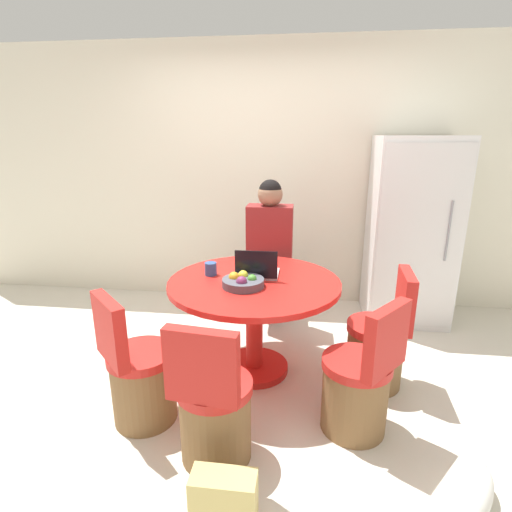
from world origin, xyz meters
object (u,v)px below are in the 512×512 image
refrigerator (411,232)px  chair_near_camera (214,413)px  dining_table (254,302)px  person_seated (270,246)px  chair_right_side (378,347)px  cat (473,497)px  fruit_bowl (242,282)px  handbag (224,499)px  chair_near_right_corner (358,388)px  chair_near_left_corner (140,379)px  laptop (258,271)px

refrigerator → chair_near_camera: refrigerator is taller
dining_table → person_seated: 0.86m
refrigerator → chair_right_side: size_ratio=2.01×
chair_right_side → dining_table: bearing=-90.0°
person_seated → cat: person_seated is taller
refrigerator → chair_near_camera: 2.51m
fruit_bowl → handbag: 1.29m
dining_table → cat: dining_table is taller
dining_table → person_seated: (0.04, 0.83, 0.19)m
refrigerator → chair_near_camera: size_ratio=2.01×
dining_table → chair_near_right_corner: size_ratio=1.44×
person_seated → handbag: bearing=89.6°
handbag → chair_near_camera: bearing=108.7°
chair_near_left_corner → chair_near_right_corner: size_ratio=1.00×
dining_table → chair_near_right_corner: 0.92m
chair_right_side → cat: 1.06m
person_seated → fruit_bowl: bearing=84.0°
chair_near_camera → refrigerator: bearing=-118.8°
chair_near_left_corner → cat: bearing=-148.9°
chair_near_camera → person_seated: (0.14, 1.71, 0.46)m
dining_table → laptop: (0.01, 0.09, 0.21)m
chair_near_right_corner → handbag: 0.98m
chair_near_right_corner → handbag: size_ratio=2.84×
chair_near_camera → chair_near_left_corner: size_ratio=1.00×
dining_table → chair_near_camera: 0.92m
chair_near_camera → person_seated: person_seated is taller
dining_table → laptop: 0.23m
refrigerator → chair_right_side: 1.37m
chair_near_right_corner → cat: 0.73m
fruit_bowl → chair_near_right_corner: bearing=-29.4°
chair_near_left_corner → dining_table: bearing=-90.0°
chair_near_camera → handbag: bearing=115.3°
chair_near_left_corner → handbag: (0.65, -0.62, -0.16)m
dining_table → laptop: laptop is taller
chair_near_left_corner → laptop: size_ratio=2.83×
chair_near_camera → chair_near_right_corner: (0.79, 0.32, 0.00)m
chair_near_left_corner → handbag: bearing=-179.2°
chair_near_right_corner → cat: chair_near_right_corner is taller
chair_right_side → cat: (0.29, -1.01, -0.20)m
laptop → cat: laptop is taller
dining_table → chair_right_side: chair_right_side is taller
chair_right_side → handbag: 1.48m
cat → handbag: bearing=-49.0°
laptop → chair_near_left_corner: bearing=48.4°
dining_table → laptop: bearing=81.8°
dining_table → person_seated: size_ratio=0.90×
chair_near_left_corner → chair_near_right_corner: (1.31, 0.07, 0.00)m
dining_table → handbag: (0.02, -1.25, -0.43)m
chair_near_left_corner → fruit_bowl: 0.88m
person_seated → laptop: size_ratio=4.49×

